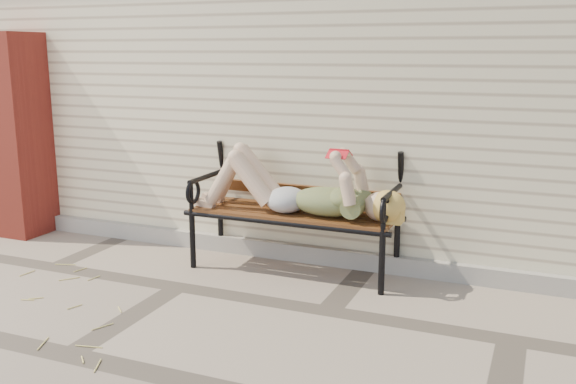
% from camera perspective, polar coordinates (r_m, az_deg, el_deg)
% --- Properties ---
extents(ground, '(80.00, 80.00, 0.00)m').
position_cam_1_polar(ground, '(5.19, -9.73, -8.32)').
color(ground, gray).
rests_on(ground, ground).
extents(house_wall, '(8.00, 4.00, 3.00)m').
position_cam_1_polar(house_wall, '(7.56, 2.13, 10.00)').
color(house_wall, beige).
rests_on(house_wall, ground).
extents(foundation_strip, '(8.00, 0.10, 0.15)m').
position_cam_1_polar(foundation_strip, '(5.96, -4.80, -4.66)').
color(foundation_strip, '#9E978F').
rests_on(foundation_strip, ground).
extents(brick_pillar, '(0.50, 0.50, 2.00)m').
position_cam_1_polar(brick_pillar, '(6.95, -23.01, 4.66)').
color(brick_pillar, '#AD3427').
rests_on(brick_pillar, ground).
extents(garden_bench, '(1.87, 0.75, 1.21)m').
position_cam_1_polar(garden_bench, '(5.40, 0.94, 0.22)').
color(garden_bench, black).
rests_on(garden_bench, ground).
extents(reading_woman, '(1.77, 0.40, 0.56)m').
position_cam_1_polar(reading_woman, '(5.25, 0.50, 0.33)').
color(reading_woman, '#0A3D49').
rests_on(reading_woman, ground).
extents(straw_scatter, '(2.97, 1.60, 0.01)m').
position_cam_1_polar(straw_scatter, '(5.30, -23.45, -8.69)').
color(straw_scatter, '#D2C066').
rests_on(straw_scatter, ground).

